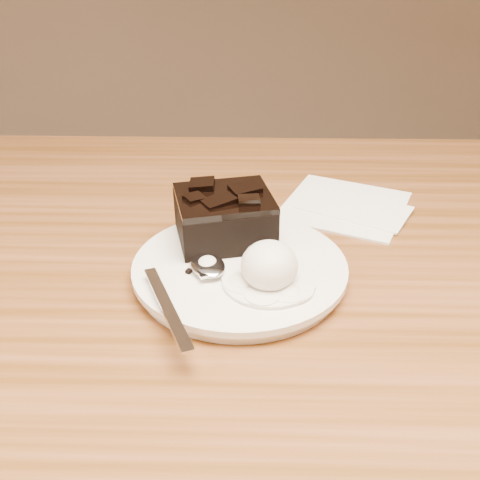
{
  "coord_description": "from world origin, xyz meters",
  "views": [
    {
      "loc": [
        0.04,
        -0.51,
        1.09
      ],
      "look_at": [
        0.02,
        -0.0,
        0.79
      ],
      "focal_mm": 42.97,
      "sensor_mm": 36.0,
      "label": 1
    }
  ],
  "objects_px": {
    "spoon": "(208,266)",
    "napkin": "(344,205)",
    "brownie": "(224,220)",
    "ice_cream_scoop": "(269,265)",
    "plate": "(240,271)"
  },
  "relations": [
    {
      "from": "plate",
      "to": "brownie",
      "type": "relative_size",
      "value": 2.22
    },
    {
      "from": "brownie",
      "to": "napkin",
      "type": "distance_m",
      "value": 0.19
    },
    {
      "from": "ice_cream_scoop",
      "to": "spoon",
      "type": "height_order",
      "value": "ice_cream_scoop"
    },
    {
      "from": "brownie",
      "to": "napkin",
      "type": "relative_size",
      "value": 0.69
    },
    {
      "from": "ice_cream_scoop",
      "to": "brownie",
      "type": "bearing_deg",
      "value": 119.38
    },
    {
      "from": "plate",
      "to": "ice_cream_scoop",
      "type": "relative_size",
      "value": 3.75
    },
    {
      "from": "brownie",
      "to": "napkin",
      "type": "xyz_separation_m",
      "value": [
        0.15,
        0.11,
        -0.04
      ]
    },
    {
      "from": "plate",
      "to": "brownie",
      "type": "bearing_deg",
      "value": 109.28
    },
    {
      "from": "plate",
      "to": "spoon",
      "type": "height_order",
      "value": "spoon"
    },
    {
      "from": "spoon",
      "to": "napkin",
      "type": "distance_m",
      "value": 0.24
    },
    {
      "from": "plate",
      "to": "ice_cream_scoop",
      "type": "height_order",
      "value": "ice_cream_scoop"
    },
    {
      "from": "ice_cream_scoop",
      "to": "plate",
      "type": "bearing_deg",
      "value": 131.94
    },
    {
      "from": "plate",
      "to": "ice_cream_scoop",
      "type": "bearing_deg",
      "value": -48.06
    },
    {
      "from": "napkin",
      "to": "brownie",
      "type": "bearing_deg",
      "value": -142.47
    },
    {
      "from": "ice_cream_scoop",
      "to": "napkin",
      "type": "relative_size",
      "value": 0.41
    }
  ]
}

